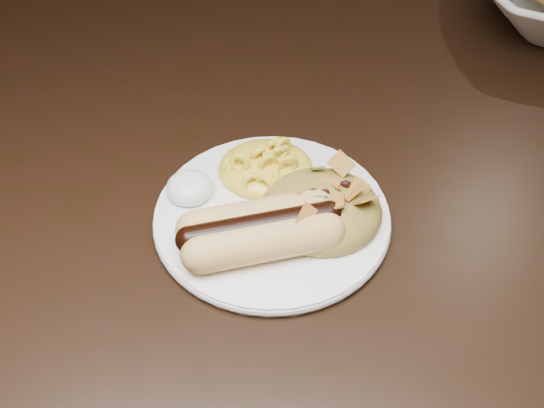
{
  "coord_description": "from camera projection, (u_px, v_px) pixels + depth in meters",
  "views": [
    {
      "loc": [
        0.08,
        -0.55,
        1.17
      ],
      "look_at": [
        0.07,
        -0.16,
        0.77
      ],
      "focal_mm": 42.0,
      "sensor_mm": 36.0,
      "label": 1
    }
  ],
  "objects": [
    {
      "name": "table",
      "position": [
        218.0,
        170.0,
        0.75
      ],
      "size": [
        1.6,
        0.9,
        0.75
      ],
      "color": "black",
      "rests_on": "floor"
    },
    {
      "name": "mac_and_cheese",
      "position": [
        266.0,
        158.0,
        0.59
      ],
      "size": [
        0.1,
        0.1,
        0.03
      ],
      "primitive_type": "ellipsoid",
      "rotation": [
        0.0,
        0.0,
        -0.21
      ],
      "color": "gold",
      "rests_on": "plate"
    },
    {
      "name": "taco_salad",
      "position": [
        321.0,
        201.0,
        0.55
      ],
      "size": [
        0.11,
        0.1,
        0.05
      ],
      "rotation": [
        0.0,
        0.0,
        -0.25
      ],
      "color": "#A74724",
      "rests_on": "plate"
    },
    {
      "name": "hotdog",
      "position": [
        260.0,
        229.0,
        0.52
      ],
      "size": [
        0.12,
        0.09,
        0.03
      ],
      "rotation": [
        0.0,
        0.0,
        0.27
      ],
      "color": "#F5AA69",
      "rests_on": "plate"
    },
    {
      "name": "sour_cream",
      "position": [
        189.0,
        184.0,
        0.57
      ],
      "size": [
        0.06,
        0.06,
        0.03
      ],
      "primitive_type": "ellipsoid",
      "rotation": [
        0.0,
        0.0,
        0.43
      ],
      "color": "white",
      "rests_on": "plate"
    },
    {
      "name": "plate",
      "position": [
        272.0,
        216.0,
        0.57
      ],
      "size": [
        0.27,
        0.27,
        0.01
      ],
      "primitive_type": "cylinder",
      "rotation": [
        0.0,
        0.0,
        -0.4
      ],
      "color": "white",
      "rests_on": "table"
    }
  ]
}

